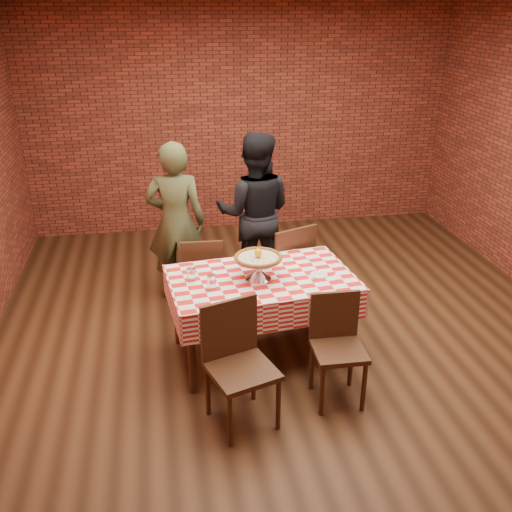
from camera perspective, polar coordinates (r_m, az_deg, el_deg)
name	(u,v)px	position (r m, az deg, el deg)	size (l,w,h in m)	color
ground	(291,338)	(5.36, 3.54, -8.22)	(6.00, 6.00, 0.00)	black
back_wall	(241,120)	(7.60, -1.51, 13.43)	(5.50, 5.50, 0.00)	maroon
table	(261,317)	(4.94, 0.53, -6.08)	(1.51, 0.91, 0.75)	#442512
tablecloth	(261,291)	(4.82, 0.54, -3.48)	(1.55, 0.94, 0.26)	red
pizza_stand	(258,268)	(4.71, 0.21, -1.24)	(0.39, 0.39, 0.18)	silver
pizza	(258,258)	(4.67, 0.21, -0.21)	(0.40, 0.40, 0.03)	beige
lemon	(258,253)	(4.65, 0.21, 0.30)	(0.06, 0.06, 0.08)	yellow
water_glass_left	(212,282)	(4.57, -4.46, -2.58)	(0.07, 0.07, 0.12)	white
water_glass_right	(191,275)	(4.69, -6.50, -1.88)	(0.07, 0.07, 0.12)	white
side_plate	(319,275)	(4.81, 6.31, -1.89)	(0.15, 0.15, 0.01)	white
sweetener_packet_a	(339,278)	(4.78, 8.32, -2.20)	(0.05, 0.04, 0.01)	white
sweetener_packet_b	(337,275)	(4.83, 8.14, -1.94)	(0.05, 0.04, 0.01)	white
condiment_caddy	(252,255)	(4.99, -0.42, 0.07)	(0.10, 0.08, 0.14)	silver
chair_near_left	(242,369)	(4.14, -1.40, -11.28)	(0.44, 0.44, 0.93)	#442512
chair_near_right	(339,353)	(4.42, 8.27, -9.57)	(0.38, 0.38, 0.86)	#442512
chair_far_left	(203,276)	(5.54, -5.38, -2.00)	(0.39, 0.39, 0.87)	#442512
chair_far_right	(283,266)	(5.63, 2.69, -1.06)	(0.46, 0.46, 0.94)	#442512
diner_olive	(176,222)	(5.80, -8.03, 3.35)	(0.60, 0.40, 1.66)	#414627
diner_black	(255,213)	(5.94, -0.14, 4.31)	(0.82, 0.64, 1.70)	black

